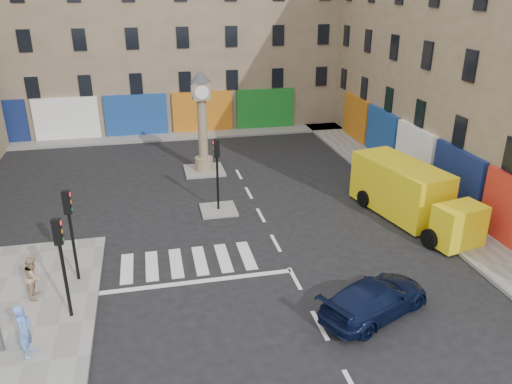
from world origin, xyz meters
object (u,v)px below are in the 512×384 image
object	(u,v)px
traffic_light_left_near	(61,253)
traffic_light_left_far	(70,222)
traffic_light_island	(217,163)
yellow_van	(409,194)
clock_pillar	(202,115)
pedestrian_blue	(24,331)
pedestrian_tan	(34,277)
navy_sedan	(375,298)

from	to	relation	value
traffic_light_left_near	traffic_light_left_far	distance (m)	2.40
traffic_light_left_far	traffic_light_island	bearing A→B (deg)	40.60
traffic_light_left_near	yellow_van	world-z (taller)	traffic_light_left_near
traffic_light_island	clock_pillar	bearing A→B (deg)	90.00
pedestrian_blue	pedestrian_tan	bearing A→B (deg)	11.09
yellow_van	traffic_light_left_far	bearing A→B (deg)	177.59
traffic_light_left_far	pedestrian_blue	distance (m)	4.60
pedestrian_tan	clock_pillar	bearing A→B (deg)	-29.77
navy_sedan	pedestrian_tan	bearing A→B (deg)	48.41
traffic_light_left_far	traffic_light_island	world-z (taller)	traffic_light_left_far
traffic_light_left_near	navy_sedan	distance (m)	10.74
traffic_light_island	navy_sedan	world-z (taller)	traffic_light_island
traffic_light_left_far	pedestrian_blue	world-z (taller)	traffic_light_left_far
clock_pillar	pedestrian_blue	world-z (taller)	clock_pillar
traffic_light_island	clock_pillar	distance (m)	6.07
navy_sedan	pedestrian_blue	distance (m)	11.42
traffic_light_left_far	yellow_van	xyz separation A→B (m)	(15.32, 2.53, -1.30)
pedestrian_blue	pedestrian_tan	distance (m)	3.31
navy_sedan	pedestrian_tan	world-z (taller)	pedestrian_tan
traffic_light_left_near	yellow_van	size ratio (longest dim) A/B	0.49
traffic_light_left_near	pedestrian_tan	world-z (taller)	traffic_light_left_near
traffic_light_island	pedestrian_tan	world-z (taller)	traffic_light_island
navy_sedan	clock_pillar	bearing A→B (deg)	-10.60
traffic_light_island	navy_sedan	bearing A→B (deg)	-67.39
traffic_light_left_far	pedestrian_blue	xyz separation A→B (m)	(-1.04, -4.20, -1.57)
traffic_light_island	yellow_van	bearing A→B (deg)	-17.68
traffic_light_left_far	navy_sedan	size ratio (longest dim) A/B	0.83
traffic_light_left_far	navy_sedan	world-z (taller)	traffic_light_left_far
traffic_light_island	pedestrian_blue	bearing A→B (deg)	-127.41
traffic_light_left_far	pedestrian_tan	distance (m)	2.33
traffic_light_left_near	pedestrian_blue	size ratio (longest dim) A/B	2.05
navy_sedan	yellow_van	xyz separation A→B (m)	(4.94, 6.91, 0.67)
clock_pillar	yellow_van	xyz separation A→B (m)	(9.02, -8.87, -2.23)
traffic_light_left_near	pedestrian_blue	distance (m)	2.60
traffic_light_left_far	clock_pillar	xyz separation A→B (m)	(6.30, 11.40, 0.93)
yellow_van	pedestrian_blue	xyz separation A→B (m)	(-16.36, -6.72, -0.27)
clock_pillar	traffic_light_left_far	bearing A→B (deg)	-118.94
clock_pillar	pedestrian_tan	bearing A→B (deg)	-121.93
traffic_light_left_near	traffic_light_island	distance (m)	10.03
clock_pillar	navy_sedan	distance (m)	16.55
navy_sedan	pedestrian_blue	xyz separation A→B (m)	(-11.41, 0.18, 0.41)
clock_pillar	pedestrian_tan	size ratio (longest dim) A/B	3.75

